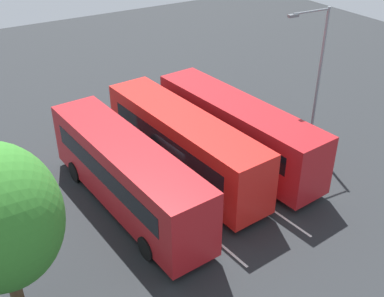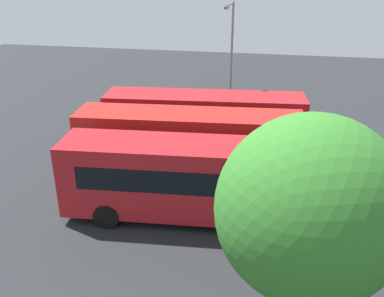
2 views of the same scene
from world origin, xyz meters
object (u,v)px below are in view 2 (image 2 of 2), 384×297
at_px(bus_center_left, 188,143).
at_px(depot_tree, 309,211).
at_px(bus_center_right, 194,179).
at_px(bus_far_left, 203,121).
at_px(street_lamp, 231,58).
at_px(pedestrian, 85,127).

height_order(bus_center_left, depot_tree, depot_tree).
relative_size(bus_center_left, bus_center_right, 1.00).
bearing_deg(bus_center_left, bus_far_left, -98.80).
bearing_deg(street_lamp, depot_tree, 16.18).
distance_m(bus_center_left, bus_center_right, 3.73).
xyz_separation_m(bus_center_right, depot_tree, (-3.95, 6.00, 2.65)).
relative_size(street_lamp, depot_tree, 1.14).
height_order(bus_center_left, bus_center_right, same).
xyz_separation_m(bus_far_left, street_lamp, (-0.94, -4.42, 2.67)).
distance_m(pedestrian, street_lamp, 9.96).
height_order(pedestrian, depot_tree, depot_tree).
height_order(bus_far_left, depot_tree, depot_tree).
xyz_separation_m(bus_center_left, depot_tree, (-4.93, 9.60, 2.65)).
relative_size(bus_center_left, pedestrian, 6.86).
xyz_separation_m(bus_center_right, pedestrian, (8.03, -6.87, -0.94)).
bearing_deg(pedestrian, bus_center_left, -12.40).
xyz_separation_m(street_lamp, depot_tree, (-3.78, 17.20, -0.02)).
relative_size(bus_center_right, pedestrian, 6.86).
bearing_deg(street_lamp, bus_far_left, -8.18).
xyz_separation_m(pedestrian, street_lamp, (-8.21, -4.33, 3.61)).
height_order(street_lamp, depot_tree, street_lamp).
xyz_separation_m(bus_center_left, pedestrian, (7.05, -3.27, -0.94)).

